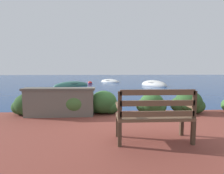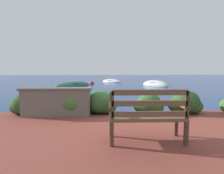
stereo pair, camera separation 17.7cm
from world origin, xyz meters
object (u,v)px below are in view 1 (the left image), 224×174
Objects in this scene: rowboat_nearest at (72,86)px; mooring_buoy at (90,83)px; rowboat_mid at (154,85)px; park_bench at (154,114)px; rowboat_far at (110,82)px.

rowboat_nearest reaches higher than mooring_buoy.
mooring_buoy is (-5.76, 2.18, 0.00)m from rowboat_mid.
rowboat_mid is at bearing 69.39° from park_bench.
mooring_buoy is (1.42, 2.22, 0.01)m from rowboat_nearest.
rowboat_nearest is 6.74× the size of mooring_buoy.
park_bench reaches higher than mooring_buoy.
park_bench reaches higher than rowboat_nearest.
rowboat_nearest is 1.22× the size of rowboat_far.
mooring_buoy is at bearing 92.77° from rowboat_far.
park_bench is 12.83m from rowboat_mid.
mooring_buoy is (-2.06, -2.45, 0.02)m from rowboat_far.
mooring_buoy is (-2.17, 14.47, -0.63)m from park_bench.
park_bench reaches higher than rowboat_far.
rowboat_far is (-3.70, 4.62, -0.02)m from rowboat_mid.
rowboat_far is at bearing 10.91° from rowboat_nearest.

